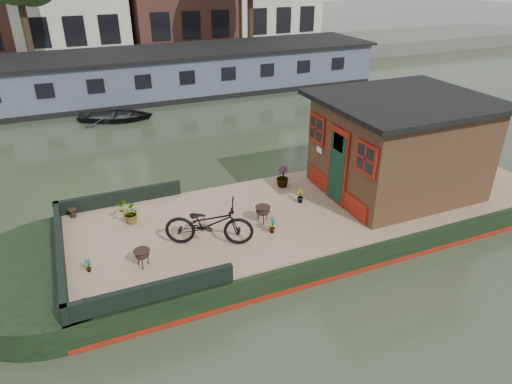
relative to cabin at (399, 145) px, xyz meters
name	(u,v)px	position (x,y,z in m)	size (l,w,h in m)	color
ground	(318,227)	(-2.19, 0.00, -1.88)	(120.00, 120.00, 0.00)	#263320
houseboat_hull	(270,228)	(-3.52, 0.00, -1.60)	(14.01, 4.02, 0.60)	black
houseboat_deck	(320,205)	(-2.19, 0.00, -1.25)	(11.80, 3.80, 0.05)	#92755A
bow_bulwark	(105,243)	(-7.25, 0.00, -1.05)	(3.00, 4.00, 0.35)	black
cabin	(399,145)	(0.00, 0.00, 0.00)	(4.00, 3.50, 2.42)	#341D14
bicycle	(209,223)	(-5.19, -0.59, -0.74)	(0.64, 1.85, 0.97)	black
potted_plant_a	(272,225)	(-3.82, -0.73, -1.02)	(0.22, 0.15, 0.41)	maroon
potted_plant_b	(300,196)	(-2.59, 0.28, -1.06)	(0.18, 0.15, 0.33)	brown
potted_plant_c	(130,214)	(-6.60, 0.89, -0.97)	(0.46, 0.40, 0.51)	#9A5D2C
potted_plant_d	(283,176)	(-2.60, 1.25, -0.94)	(0.32, 0.32, 0.57)	#973329
potted_plant_e	(88,265)	(-7.64, -0.63, -1.08)	(0.16, 0.11, 0.30)	#905D2A
brazier_front	(143,258)	(-6.64, -0.85, -1.04)	(0.34, 0.34, 0.37)	black
brazier_rear	(263,214)	(-3.82, -0.23, -1.03)	(0.37, 0.37, 0.40)	black
bollard_port	(73,213)	(-7.79, 1.70, -1.12)	(0.19, 0.19, 0.22)	black
bollard_stbd	(85,305)	(-7.79, -1.70, -1.14)	(0.16, 0.16, 0.18)	black
dinghy	(116,113)	(-5.64, 10.77, -1.56)	(2.17, 3.03, 0.63)	black
far_houseboat	(177,73)	(-2.19, 14.00, -0.91)	(20.40, 4.40, 2.11)	#414A57
quay	(151,60)	(-2.19, 20.50, -1.43)	(60.00, 6.00, 0.90)	#47443F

